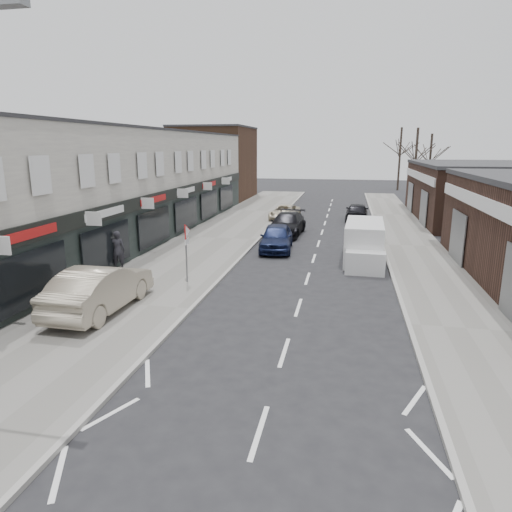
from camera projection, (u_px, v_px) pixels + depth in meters
The scene contains 18 objects.
ground at pixel (238, 500), 8.00m from camera, with size 160.00×160.00×0.00m, color black.
pavement_left at pixel (216, 239), 30.23m from camera, with size 5.50×64.00×0.12m, color slate.
pavement_right at pixel (413, 246), 27.86m from camera, with size 3.50×64.00×0.12m, color slate.
shop_terrace_left at pixel (99, 187), 28.31m from camera, with size 8.00×41.00×7.10m, color beige.
brick_block_far at pixel (215, 164), 52.51m from camera, with size 8.00×10.00×8.00m, color #4C3120.
right_unit_far at pixel (482, 193), 37.50m from camera, with size 10.00×16.00×4.50m, color #3B231B.
tree_far_a at pixel (412, 200), 52.04m from camera, with size 3.60×3.60×8.00m, color #382D26, non-canonical shape.
tree_far_b at pixel (427, 195), 57.28m from camera, with size 3.60×3.60×7.50m, color #382D26, non-canonical shape.
tree_far_c at pixel (397, 190), 63.57m from camera, with size 3.60×3.60×8.50m, color #382D26, non-canonical shape.
warning_sign at pixel (187, 236), 19.90m from camera, with size 0.12×0.80×2.70m.
white_van at pixel (364, 243), 24.21m from camera, with size 2.10×5.52×2.13m.
sedan_on_pavement at pixel (100, 288), 16.67m from camera, with size 1.81×5.18×1.71m, color #A39882.
pedestrian at pixel (118, 250), 22.18m from camera, with size 0.71×0.47×1.95m, color black.
parked_car_left_a at pixel (276, 237), 26.96m from camera, with size 1.82×4.52×1.54m, color #131B3D.
parked_car_left_b at pixel (287, 224), 31.68m from camera, with size 2.12×5.21×1.51m, color black.
parked_car_left_c at pixel (285, 213), 38.08m from camera, with size 2.05×4.45×1.24m, color #C3B69C.
parked_car_right_a at pixel (364, 238), 26.56m from camera, with size 1.74×4.99×1.64m, color silver.
parked_car_right_b at pixel (357, 212), 37.45m from camera, with size 1.80×4.46×1.52m, color black.
Camera 1 is at (1.64, -6.57, 6.05)m, focal length 32.00 mm.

